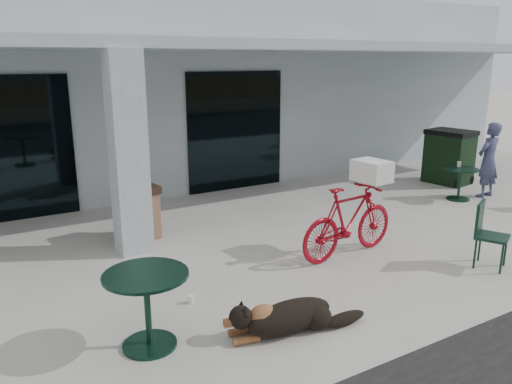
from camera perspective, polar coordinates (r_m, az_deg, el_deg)
ground at (r=6.95m, az=4.32°, el=-10.37°), size 80.00×80.00×0.00m
building at (r=14.12m, az=-15.97°, el=11.51°), size 22.00×7.00×4.50m
storefront_glass_right at (r=11.58m, az=-2.33°, el=6.95°), size 2.40×0.06×2.70m
column at (r=7.85m, az=-14.39°, el=4.18°), size 0.50×0.50×3.12m
overhang at (r=9.45m, az=-8.34°, el=16.30°), size 22.00×2.80×0.18m
bicycle at (r=7.78m, az=10.58°, el=-3.28°), size 1.92×0.71×1.13m
laundry_basket at (r=7.91m, az=13.08°, el=2.36°), size 0.46×0.59×0.33m
dog at (r=5.74m, az=3.91°, el=-13.82°), size 1.30×0.65×0.42m
cup_near_dog at (r=6.45m, az=-7.48°, el=-12.08°), size 0.08×0.08×0.10m
cafe_table_near at (r=5.49m, az=-12.27°, el=-13.08°), size 0.97×0.97×0.84m
cafe_table_far at (r=11.65m, az=22.23°, el=0.85°), size 0.94×0.94×0.69m
cafe_chair_far_a at (r=8.03m, az=25.40°, el=-4.55°), size 0.60×0.62×0.97m
person at (r=12.05m, az=25.02°, el=3.33°), size 0.64×0.46×1.65m
cup_on_table at (r=11.73m, az=22.20°, el=2.97°), size 0.11×0.11×0.11m
trash_receptacle at (r=8.66m, az=-12.97°, el=-2.26°), size 0.61×0.61×0.92m
wheeled_bin at (r=13.10m, az=21.19°, el=3.79°), size 0.95×1.13×1.31m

